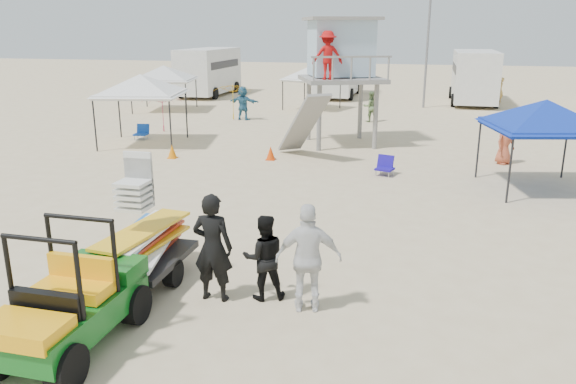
% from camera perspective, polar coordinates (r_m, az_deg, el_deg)
% --- Properties ---
extents(ground, '(140.00, 140.00, 0.00)m').
position_cam_1_polar(ground, '(9.84, -7.21, -11.92)').
color(ground, beige).
rests_on(ground, ground).
extents(utility_cart, '(1.33, 2.52, 1.91)m').
position_cam_1_polar(utility_cart, '(8.96, -21.74, -9.63)').
color(utility_cart, '#0E5917').
rests_on(utility_cart, ground).
extents(surf_trailer, '(1.36, 2.49, 2.20)m').
position_cam_1_polar(surf_trailer, '(10.76, -14.61, -4.55)').
color(surf_trailer, black).
rests_on(surf_trailer, ground).
extents(man_left, '(0.72, 0.47, 1.95)m').
position_cam_1_polar(man_left, '(9.86, -7.65, -5.61)').
color(man_left, black).
rests_on(man_left, ground).
extents(man_mid, '(0.92, 0.83, 1.55)m').
position_cam_1_polar(man_mid, '(9.89, -2.46, -6.64)').
color(man_mid, black).
rests_on(man_mid, ground).
extents(man_right, '(1.19, 0.70, 1.89)m').
position_cam_1_polar(man_right, '(9.41, 2.10, -6.76)').
color(man_right, silver).
rests_on(man_right, ground).
extents(lifeguard_tower, '(4.03, 4.03, 4.94)m').
position_cam_1_polar(lifeguard_tower, '(23.21, 5.36, 13.90)').
color(lifeguard_tower, gray).
rests_on(lifeguard_tower, ground).
extents(canopy_blue, '(3.49, 3.49, 3.08)m').
position_cam_1_polar(canopy_blue, '(17.88, 24.78, 8.07)').
color(canopy_blue, black).
rests_on(canopy_blue, ground).
extents(canopy_white_a, '(3.69, 3.69, 3.26)m').
position_cam_1_polar(canopy_white_a, '(23.77, -14.78, 11.15)').
color(canopy_white_a, black).
rests_on(canopy_white_a, ground).
extents(canopy_white_b, '(3.85, 3.85, 2.98)m').
position_cam_1_polar(canopy_white_b, '(33.76, -12.53, 12.20)').
color(canopy_white_b, black).
rests_on(canopy_white_b, ground).
extents(canopy_white_c, '(3.35, 3.35, 2.95)m').
position_cam_1_polar(canopy_white_c, '(33.51, 2.46, 12.49)').
color(canopy_white_c, black).
rests_on(canopy_white_c, ground).
extents(umbrella_a, '(2.09, 2.12, 1.75)m').
position_cam_1_polar(umbrella_a, '(26.74, -12.65, 7.84)').
color(umbrella_a, '#C8153D').
rests_on(umbrella_a, ground).
extents(umbrella_b, '(2.54, 2.57, 1.87)m').
position_cam_1_polar(umbrella_b, '(29.79, -5.60, 9.11)').
color(umbrella_b, gold).
rests_on(umbrella_b, ground).
extents(cone_near, '(0.34, 0.34, 0.50)m').
position_cam_1_polar(cone_near, '(21.22, -11.69, 4.05)').
color(cone_near, orange).
rests_on(cone_near, ground).
extents(cone_far, '(0.34, 0.34, 0.50)m').
position_cam_1_polar(cone_far, '(20.52, -1.78, 3.97)').
color(cone_far, '#DE3E07').
rests_on(cone_far, ground).
extents(beach_chair_a, '(0.60, 0.64, 0.64)m').
position_cam_1_polar(beach_chair_a, '(25.27, -14.63, 5.94)').
color(beach_chair_a, '#1041B3').
rests_on(beach_chair_a, ground).
extents(beach_chair_b, '(0.66, 0.72, 0.64)m').
position_cam_1_polar(beach_chair_b, '(18.65, 9.83, 2.68)').
color(beach_chair_b, '#1A0D92').
rests_on(beach_chair_b, ground).
extents(rv_far_left, '(2.64, 6.80, 3.25)m').
position_cam_1_polar(rv_far_left, '(41.09, -8.06, 12.21)').
color(rv_far_left, silver).
rests_on(rv_far_left, ground).
extents(rv_mid_left, '(2.65, 6.50, 3.25)m').
position_cam_1_polar(rv_mid_left, '(40.14, 5.07, 12.21)').
color(rv_mid_left, silver).
rests_on(rv_mid_left, ground).
extents(rv_mid_right, '(2.64, 7.00, 3.25)m').
position_cam_1_polar(rv_mid_right, '(38.25, 18.40, 11.26)').
color(rv_mid_right, silver).
rests_on(rv_mid_right, ground).
extents(light_pole_left, '(0.14, 0.14, 8.00)m').
position_cam_1_polar(light_pole_left, '(35.06, 14.02, 14.82)').
color(light_pole_left, slate).
rests_on(light_pole_left, ground).
extents(distant_beachgoers, '(14.92, 18.73, 1.75)m').
position_cam_1_polar(distant_beachgoers, '(28.53, 5.84, 8.56)').
color(distant_beachgoers, '#BD5536').
rests_on(distant_beachgoers, ground).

